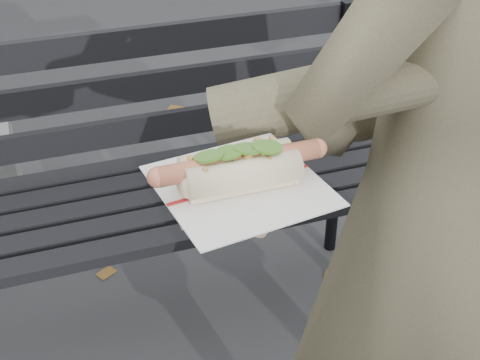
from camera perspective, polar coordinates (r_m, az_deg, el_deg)
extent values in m
cylinder|color=black|center=(2.03, 12.24, -6.44)|extent=(0.04, 0.04, 0.45)
cylinder|color=black|center=(2.26, 8.06, -1.27)|extent=(0.04, 0.04, 0.45)
cube|color=black|center=(1.67, -7.05, -5.24)|extent=(1.50, 0.07, 0.03)
cube|color=black|center=(1.74, -7.72, -3.48)|extent=(1.50, 0.07, 0.03)
cube|color=black|center=(1.81, -8.33, -1.85)|extent=(1.50, 0.07, 0.03)
cube|color=black|center=(1.88, -8.90, -0.35)|extent=(1.50, 0.07, 0.03)
cube|color=black|center=(1.96, -9.42, 1.04)|extent=(1.50, 0.07, 0.03)
cube|color=black|center=(2.06, 8.79, 9.28)|extent=(0.04, 0.03, 0.42)
cube|color=black|center=(1.93, -9.88, 4.12)|extent=(1.50, 0.02, 0.08)
cube|color=black|center=(1.87, -10.26, 7.60)|extent=(1.50, 0.02, 0.08)
cube|color=black|center=(1.82, -10.67, 11.28)|extent=(1.50, 0.02, 0.08)
imported|color=brown|center=(1.19, 15.98, -2.71)|extent=(0.66, 0.49, 1.65)
cylinder|color=brown|center=(0.96, 12.53, 8.21)|extent=(0.51, 0.23, 0.19)
cylinder|color=#D8A384|center=(0.83, 2.38, -0.30)|extent=(0.09, 0.08, 0.07)
ellipsoid|color=#D8A384|center=(0.82, 0.00, -1.46)|extent=(0.10, 0.12, 0.03)
cylinder|color=#D8A384|center=(0.78, -3.11, -3.28)|extent=(0.05, 0.02, 0.02)
cylinder|color=#D8A384|center=(0.80, -3.52, -2.47)|extent=(0.05, 0.02, 0.02)
cylinder|color=#D8A384|center=(0.81, -3.91, -1.68)|extent=(0.05, 0.02, 0.02)
cylinder|color=#D8A384|center=(0.83, -4.28, -0.93)|extent=(0.05, 0.02, 0.02)
cylinder|color=#D8A384|center=(0.78, 2.02, -3.40)|extent=(0.04, 0.05, 0.02)
cube|color=white|center=(0.81, 0.00, -0.47)|extent=(0.21, 0.21, 0.00)
cube|color=#B21E1E|center=(0.81, 0.00, -0.38)|extent=(0.19, 0.03, 0.00)
cylinder|color=#D07050|center=(0.79, 0.00, 1.51)|extent=(0.20, 0.03, 0.02)
sphere|color=#D07050|center=(0.77, -7.07, 0.22)|extent=(0.03, 0.03, 0.02)
sphere|color=#D07050|center=(0.82, 6.60, 2.70)|extent=(0.02, 0.03, 0.02)
sphere|color=#9E6B2D|center=(0.80, 2.59, 2.90)|extent=(0.01, 0.01, 0.01)
sphere|color=#9E6B2D|center=(0.80, 2.05, 2.65)|extent=(0.01, 0.01, 0.01)
sphere|color=#9E6B2D|center=(0.78, -4.29, 1.85)|extent=(0.01, 0.01, 0.01)
sphere|color=#9E6B2D|center=(0.80, -3.54, 1.98)|extent=(0.01, 0.01, 0.01)
sphere|color=#9E6B2D|center=(0.79, -1.72, 2.36)|extent=(0.01, 0.01, 0.01)
sphere|color=#9E6B2D|center=(0.77, -1.21, 0.58)|extent=(0.01, 0.01, 0.01)
sphere|color=#9E6B2D|center=(0.80, 0.03, 2.31)|extent=(0.01, 0.01, 0.01)
sphere|color=#9E6B2D|center=(0.82, 2.06, 2.91)|extent=(0.01, 0.01, 0.01)
sphere|color=#9E6B2D|center=(0.79, 2.05, 2.25)|extent=(0.01, 0.01, 0.01)
sphere|color=#9E6B2D|center=(0.76, -1.96, 0.47)|extent=(0.01, 0.01, 0.01)
sphere|color=#9E6B2D|center=(0.79, 1.93, 2.06)|extent=(0.01, 0.01, 0.01)
sphere|color=#9E6B2D|center=(0.76, -3.00, 0.90)|extent=(0.01, 0.01, 0.01)
sphere|color=#9E6B2D|center=(0.79, -2.10, 1.93)|extent=(0.01, 0.01, 0.01)
sphere|color=#9E6B2D|center=(0.78, 0.68, 1.99)|extent=(0.01, 0.01, 0.01)
sphere|color=#9E6B2D|center=(0.79, -2.65, 2.24)|extent=(0.01, 0.01, 0.01)
sphere|color=#9E6B2D|center=(0.78, 2.48, 1.65)|extent=(0.01, 0.01, 0.01)
sphere|color=#9E6B2D|center=(0.82, 2.72, 3.56)|extent=(0.01, 0.01, 0.01)
sphere|color=#9E6B2D|center=(0.81, 1.53, 3.25)|extent=(0.01, 0.01, 0.01)
sphere|color=#9E6B2D|center=(0.81, -0.42, 2.51)|extent=(0.01, 0.01, 0.01)
sphere|color=#9E6B2D|center=(0.80, 0.67, 2.25)|extent=(0.01, 0.01, 0.01)
sphere|color=#9E6B2D|center=(0.80, -1.48, 2.25)|extent=(0.01, 0.01, 0.01)
sphere|color=#9E6B2D|center=(0.80, 1.22, 2.72)|extent=(0.01, 0.01, 0.01)
cylinder|color=#4A8424|center=(0.78, -2.66, 2.06)|extent=(0.04, 0.04, 0.01)
cylinder|color=#4A8424|center=(0.78, -1.02, 2.37)|extent=(0.04, 0.04, 0.01)
cylinder|color=#4A8424|center=(0.79, 0.69, 2.71)|extent=(0.04, 0.04, 0.01)
cylinder|color=#4A8424|center=(0.79, 2.34, 2.84)|extent=(0.04, 0.04, 0.01)
cube|color=brown|center=(2.75, 17.91, -1.35)|extent=(0.08, 0.08, 0.00)
cube|color=brown|center=(2.94, 7.17, 2.51)|extent=(0.06, 0.08, 0.00)
cube|color=brown|center=(3.27, -5.45, 6.09)|extent=(0.10, 0.09, 0.00)
cube|color=brown|center=(2.28, 7.64, -7.97)|extent=(0.05, 0.05, 0.00)
cube|color=brown|center=(2.31, -11.35, -7.77)|extent=(0.07, 0.07, 0.00)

